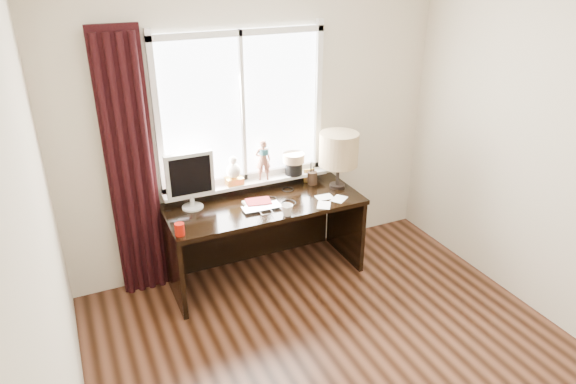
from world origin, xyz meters
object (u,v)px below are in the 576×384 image
laptop (262,208)px  table_lamp (339,150)px  red_cup (180,229)px  monitor (190,178)px  mug (287,210)px  desk (261,222)px

laptop → table_lamp: size_ratio=0.63×
red_cup → monitor: size_ratio=0.20×
table_lamp → red_cup: bearing=-170.0°
table_lamp → mug: bearing=-154.2°
desk → table_lamp: size_ratio=3.27×
red_cup → table_lamp: bearing=10.0°
red_cup → desk: (0.80, 0.35, -0.29)m
laptop → table_lamp: 0.88m
laptop → monitor: 0.64m
mug → table_lamp: size_ratio=0.19×
red_cup → table_lamp: size_ratio=0.19×
desk → monitor: monitor is taller
desk → table_lamp: 0.95m
laptop → mug: 0.24m
monitor → table_lamp: bearing=-6.1°
table_lamp → laptop: bearing=-171.2°
red_cup → table_lamp: table_lamp is taller
mug → desk: bearing=101.0°
red_cup → desk: bearing=23.7°
laptop → red_cup: red_cup is taller
red_cup → laptop: bearing=11.2°
mug → monitor: monitor is taller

